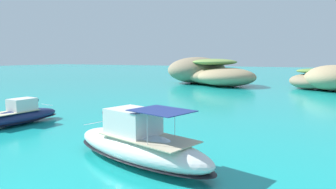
% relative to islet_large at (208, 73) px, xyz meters
% --- Properties ---
extents(islet_large, '(25.76, 21.68, 6.31)m').
position_rel_islet_large_xyz_m(islet_large, '(0.00, 0.00, 0.00)').
color(islet_large, '#9E8966').
rests_on(islet_large, ground).
extents(islet_small, '(15.21, 12.42, 4.85)m').
position_rel_islet_large_xyz_m(islet_small, '(24.60, -2.13, -0.43)').
color(islet_small, '#9E8966').
rests_on(islet_small, ground).
extents(motorboat_navy, '(3.06, 8.32, 2.41)m').
position_rel_islet_large_xyz_m(motorboat_navy, '(-1.54, -48.72, -1.88)').
color(motorboat_navy, navy).
rests_on(motorboat_navy, ground).
extents(motorboat_white, '(11.28, 5.96, 3.38)m').
position_rel_islet_large_xyz_m(motorboat_white, '(14.00, -52.53, -1.62)').
color(motorboat_white, white).
rests_on(motorboat_white, ground).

